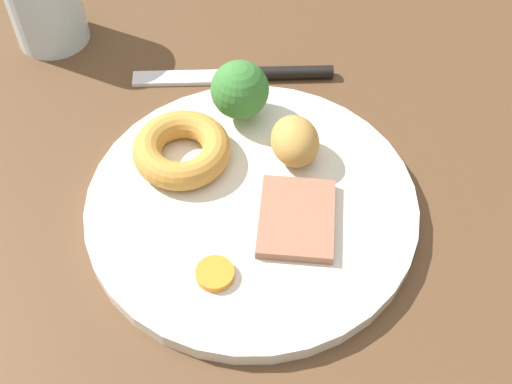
% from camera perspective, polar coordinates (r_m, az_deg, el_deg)
% --- Properties ---
extents(dining_table, '(1.20, 0.84, 0.04)m').
position_cam_1_polar(dining_table, '(0.53, -0.21, -3.99)').
color(dining_table, brown).
rests_on(dining_table, ground).
extents(dinner_plate, '(0.26, 0.26, 0.01)m').
position_cam_1_polar(dinner_plate, '(0.52, 0.00, -1.15)').
color(dinner_plate, silver).
rests_on(dinner_plate, dining_table).
extents(meat_slice_main, '(0.08, 0.07, 0.01)m').
position_cam_1_polar(meat_slice_main, '(0.50, 3.48, -2.23)').
color(meat_slice_main, '#9E664C').
rests_on(meat_slice_main, dinner_plate).
extents(yorkshire_pudding, '(0.08, 0.08, 0.02)m').
position_cam_1_polar(yorkshire_pudding, '(0.54, -6.35, 3.62)').
color(yorkshire_pudding, '#C68938').
rests_on(yorkshire_pudding, dinner_plate).
extents(roast_potato_left, '(0.05, 0.04, 0.04)m').
position_cam_1_polar(roast_potato_left, '(0.53, 3.34, 4.36)').
color(roast_potato_left, '#BC8C42').
rests_on(roast_potato_left, dinner_plate).
extents(carrot_coin_front, '(0.03, 0.03, 0.01)m').
position_cam_1_polar(carrot_coin_front, '(0.48, -3.52, -6.97)').
color(carrot_coin_front, orange).
rests_on(carrot_coin_front, dinner_plate).
extents(broccoli_floret, '(0.05, 0.05, 0.05)m').
position_cam_1_polar(broccoli_floret, '(0.55, -1.18, 8.72)').
color(broccoli_floret, '#8CB766').
rests_on(broccoli_floret, dinner_plate).
extents(knife, '(0.03, 0.19, 0.01)m').
position_cam_1_polar(knife, '(0.63, -0.42, 9.99)').
color(knife, black).
rests_on(knife, dining_table).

